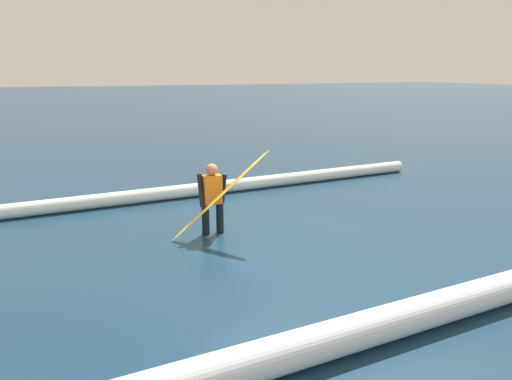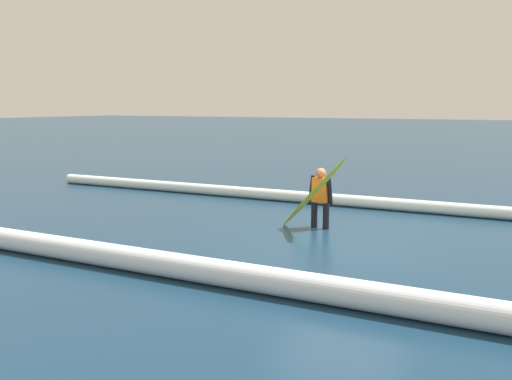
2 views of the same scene
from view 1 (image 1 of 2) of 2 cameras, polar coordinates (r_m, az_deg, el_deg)
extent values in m
plane|color=#15324B|center=(8.73, 2.46, -6.14)|extent=(194.54, 194.54, 0.00)
cylinder|color=black|center=(9.19, -4.22, -3.23)|extent=(0.14, 0.14, 0.58)
cylinder|color=black|center=(9.11, -5.88, -3.43)|extent=(0.14, 0.14, 0.58)
cube|color=orange|center=(9.00, -5.12, 0.06)|extent=(0.35, 0.21, 0.53)
sphere|color=#C4764E|center=(8.92, -5.17, 2.37)|extent=(0.22, 0.22, 0.22)
cylinder|color=black|center=(9.07, -3.84, 0.19)|extent=(0.09, 0.24, 0.61)
cylinder|color=black|center=(8.94, -6.43, -0.07)|extent=(0.09, 0.23, 0.61)
ellipsoid|color=yellow|center=(8.63, -4.24, -0.73)|extent=(1.74, 0.86, 1.66)
ellipsoid|color=red|center=(8.63, -4.24, -0.70)|extent=(1.36, 0.59, 1.34)
cylinder|color=white|center=(11.41, -17.33, -1.17)|extent=(17.40, 0.91, 0.31)
cylinder|color=white|center=(6.50, 21.21, -12.41)|extent=(25.85, 1.11, 0.40)
camera|label=2|loc=(8.01, 85.00, -0.89)|focal=38.90mm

